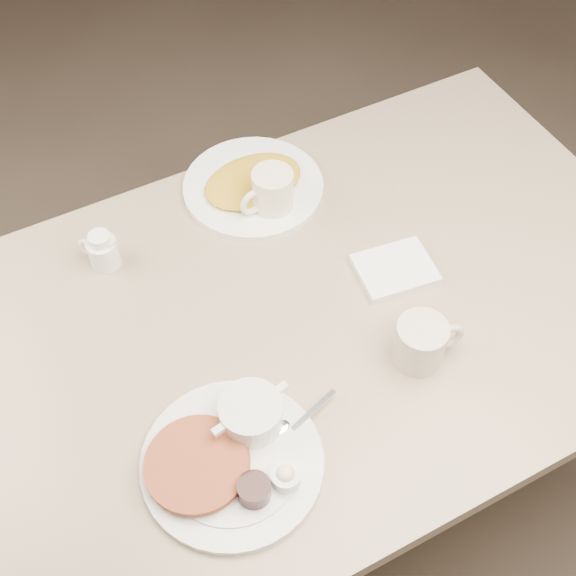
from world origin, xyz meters
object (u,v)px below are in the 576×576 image
hash_plate (253,185)px  creamer_right (102,250)px  diner_table (293,367)px  coffee_mug_far (271,193)px  coffee_mug_near (422,342)px  main_plate (231,452)px

hash_plate → creamer_right: bearing=-172.7°
diner_table → coffee_mug_far: coffee_mug_far is taller
diner_table → coffee_mug_near: 0.32m
coffee_mug_near → hash_plate: coffee_mug_near is taller
creamer_right → main_plate: bearing=-85.0°
coffee_mug_far → hash_plate: 0.08m
diner_table → creamer_right: 0.44m
creamer_right → hash_plate: 0.35m
main_plate → coffee_mug_near: size_ratio=2.81×
main_plate → coffee_mug_far: size_ratio=3.07×
diner_table → main_plate: main_plate is taller
creamer_right → hash_plate: size_ratio=0.25×
diner_table → main_plate: size_ratio=3.93×
coffee_mug_far → creamer_right: 0.35m
coffee_mug_far → diner_table: bearing=-108.9°
diner_table → creamer_right: creamer_right is taller
diner_table → coffee_mug_far: size_ratio=12.08×
coffee_mug_near → hash_plate: (-0.08, 0.51, -0.03)m
coffee_mug_near → creamer_right: (-0.42, 0.46, -0.01)m
main_plate → creamer_right: size_ratio=4.77×
diner_table → creamer_right: bearing=132.1°
hash_plate → main_plate: bearing=-119.5°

